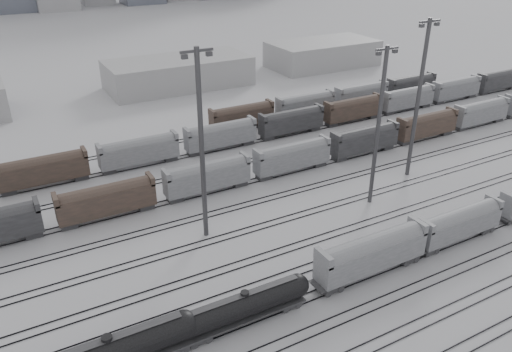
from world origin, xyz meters
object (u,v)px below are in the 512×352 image
hopper_car_a (372,252)px  hopper_car_b (459,222)px  light_mast_c (378,124)px  tank_car_b (245,306)px

hopper_car_a → hopper_car_b: hopper_car_a is taller
hopper_car_a → hopper_car_b: 16.17m
hopper_car_b → light_mast_c: (-3.25, 15.09, 10.45)m
tank_car_b → hopper_car_b: 34.54m
hopper_car_b → hopper_car_a: bearing=-180.0°
light_mast_c → tank_car_b: bearing=-154.2°
light_mast_c → hopper_car_a: bearing=-130.6°
tank_car_b → light_mast_c: 36.49m
hopper_car_a → light_mast_c: light_mast_c is taller
tank_car_b → hopper_car_a: (18.36, -0.00, 1.14)m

